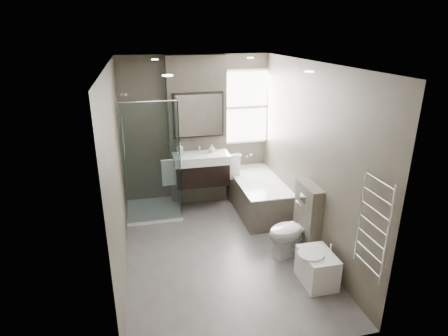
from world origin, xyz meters
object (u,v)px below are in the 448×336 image
object	(u,v)px
bidet	(317,267)
vanity	(201,168)
bathtub	(258,194)
toilet	(292,230)

from	to	relation	value
bidet	vanity	bearing A→B (deg)	112.85
vanity	bathtub	xyz separation A→B (m)	(0.92, -0.33, -0.43)
vanity	toilet	bearing A→B (deg)	-60.56
toilet	vanity	bearing A→B (deg)	-165.69
vanity	bathtub	distance (m)	1.07
bathtub	bidet	xyz separation A→B (m)	(0.09, -2.08, -0.10)
vanity	bathtub	bearing A→B (deg)	-19.37
vanity	bathtub	world-z (taller)	vanity
bathtub	toilet	distance (m)	1.40
vanity	toilet	xyz separation A→B (m)	(0.97, -1.72, -0.38)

